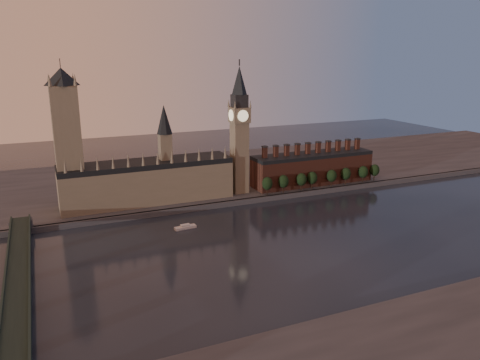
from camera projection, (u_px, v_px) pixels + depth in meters
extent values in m
plane|color=black|center=(296.00, 247.00, 288.29)|extent=(900.00, 900.00, 0.00)
cube|color=#4D4E53|center=(238.00, 202.00, 367.41)|extent=(900.00, 4.00, 4.00)
cube|color=#4D4E53|center=(201.00, 176.00, 447.05)|extent=(900.00, 180.00, 4.00)
cube|color=#766854|center=(148.00, 184.00, 360.28)|extent=(130.00, 30.00, 28.00)
cube|color=black|center=(147.00, 164.00, 356.11)|extent=(130.00, 30.00, 4.00)
cube|color=#766854|center=(165.00, 149.00, 359.29)|extent=(9.00, 9.00, 24.00)
cone|color=black|center=(164.00, 119.00, 353.29)|extent=(12.00, 12.00, 22.00)
cone|color=#766854|center=(65.00, 166.00, 319.13)|extent=(2.60, 2.60, 10.00)
cone|color=#766854|center=(81.00, 164.00, 323.27)|extent=(2.60, 2.60, 10.00)
cone|color=#766854|center=(97.00, 163.00, 327.41)|extent=(2.60, 2.60, 10.00)
cone|color=#766854|center=(113.00, 162.00, 331.55)|extent=(2.60, 2.60, 10.00)
cone|color=#766854|center=(128.00, 160.00, 335.68)|extent=(2.60, 2.60, 10.00)
cone|color=#766854|center=(143.00, 159.00, 339.82)|extent=(2.60, 2.60, 10.00)
cone|color=#766854|center=(158.00, 158.00, 343.96)|extent=(2.60, 2.60, 10.00)
cone|color=#766854|center=(172.00, 157.00, 348.10)|extent=(2.60, 2.60, 10.00)
cone|color=#766854|center=(186.00, 155.00, 352.24)|extent=(2.60, 2.60, 10.00)
cone|color=#766854|center=(199.00, 154.00, 356.38)|extent=(2.60, 2.60, 10.00)
cone|color=#766854|center=(212.00, 153.00, 360.52)|extent=(2.60, 2.60, 10.00)
cone|color=#766854|center=(225.00, 152.00, 364.66)|extent=(2.60, 2.60, 10.00)
cube|color=#766854|center=(68.00, 150.00, 330.97)|extent=(18.00, 18.00, 90.00)
cone|color=black|center=(61.00, 77.00, 317.67)|extent=(24.00, 24.00, 12.00)
cylinder|color=#232326|center=(60.00, 68.00, 316.11)|extent=(0.50, 0.50, 12.00)
cone|color=#766854|center=(49.00, 80.00, 308.03)|extent=(3.00, 3.00, 8.00)
cone|color=#766854|center=(75.00, 80.00, 314.20)|extent=(3.00, 3.00, 8.00)
cone|color=#766854|center=(49.00, 79.00, 322.19)|extent=(3.00, 3.00, 8.00)
cone|color=#766854|center=(73.00, 79.00, 328.36)|extent=(3.00, 3.00, 8.00)
cube|color=#766854|center=(239.00, 158.00, 380.88)|extent=(12.00, 12.00, 58.00)
cube|color=#766854|center=(239.00, 115.00, 371.75)|extent=(14.00, 14.00, 12.00)
cube|color=#232326|center=(239.00, 101.00, 368.88)|extent=(11.00, 11.00, 10.00)
cone|color=black|center=(239.00, 80.00, 364.71)|extent=(13.00, 13.00, 22.00)
cylinder|color=#232326|center=(239.00, 62.00, 361.19)|extent=(1.00, 1.00, 5.00)
cylinder|color=beige|center=(243.00, 116.00, 365.38)|extent=(9.00, 0.50, 9.00)
cylinder|color=beige|center=(236.00, 114.00, 378.12)|extent=(9.00, 0.50, 9.00)
cylinder|color=beige|center=(231.00, 115.00, 368.97)|extent=(0.50, 9.00, 9.00)
cylinder|color=beige|center=(248.00, 114.00, 374.53)|extent=(0.50, 9.00, 9.00)
cone|color=#766854|center=(235.00, 105.00, 361.14)|extent=(2.00, 2.00, 6.00)
cone|color=#766854|center=(250.00, 104.00, 366.16)|extent=(2.00, 2.00, 6.00)
cone|color=#766854|center=(229.00, 103.00, 372.65)|extent=(2.00, 2.00, 6.00)
cone|color=#766854|center=(244.00, 102.00, 377.66)|extent=(2.00, 2.00, 6.00)
cube|color=brown|center=(312.00, 170.00, 412.32)|extent=(110.00, 25.00, 24.00)
cube|color=black|center=(313.00, 155.00, 408.80)|extent=(110.00, 25.00, 3.00)
cube|color=brown|center=(265.00, 153.00, 389.10)|extent=(3.50, 3.50, 9.00)
cube|color=#232326|center=(265.00, 147.00, 387.80)|extent=(4.20, 4.20, 1.00)
cube|color=brown|center=(276.00, 152.00, 393.13)|extent=(3.50, 3.50, 9.00)
cube|color=#232326|center=(276.00, 146.00, 391.83)|extent=(4.20, 4.20, 1.00)
cube|color=brown|center=(287.00, 151.00, 397.16)|extent=(3.50, 3.50, 9.00)
cube|color=#232326|center=(287.00, 145.00, 395.86)|extent=(4.20, 4.20, 1.00)
cube|color=brown|center=(297.00, 150.00, 401.19)|extent=(3.50, 3.50, 9.00)
cube|color=#232326|center=(298.00, 144.00, 399.89)|extent=(4.20, 4.20, 1.00)
cube|color=brown|center=(308.00, 149.00, 405.22)|extent=(3.50, 3.50, 9.00)
cube|color=#232326|center=(308.00, 143.00, 403.92)|extent=(4.20, 4.20, 1.00)
cube|color=brown|center=(318.00, 148.00, 409.25)|extent=(3.50, 3.50, 9.00)
cube|color=#232326|center=(318.00, 142.00, 407.94)|extent=(4.20, 4.20, 1.00)
cube|color=brown|center=(328.00, 147.00, 413.28)|extent=(3.50, 3.50, 9.00)
cube|color=#232326|center=(328.00, 141.00, 411.97)|extent=(4.20, 4.20, 1.00)
cube|color=brown|center=(338.00, 146.00, 417.31)|extent=(3.50, 3.50, 9.00)
cube|color=#232326|center=(338.00, 140.00, 416.00)|extent=(4.20, 4.20, 1.00)
cube|color=brown|center=(348.00, 145.00, 421.34)|extent=(3.50, 3.50, 9.00)
cube|color=#232326|center=(348.00, 140.00, 420.03)|extent=(4.20, 4.20, 1.00)
cube|color=brown|center=(357.00, 144.00, 425.37)|extent=(3.50, 3.50, 9.00)
cube|color=#232326|center=(357.00, 139.00, 424.06)|extent=(4.20, 4.20, 1.00)
cylinder|color=black|center=(267.00, 191.00, 380.03)|extent=(0.80, 0.80, 6.00)
ellipsoid|color=black|center=(267.00, 183.00, 378.33)|extent=(8.60, 8.60, 10.75)
cylinder|color=black|center=(283.00, 189.00, 386.25)|extent=(0.80, 0.80, 6.00)
ellipsoid|color=black|center=(283.00, 181.00, 384.55)|extent=(8.60, 8.60, 10.75)
cylinder|color=black|center=(301.00, 187.00, 392.27)|extent=(0.80, 0.80, 6.00)
ellipsoid|color=black|center=(301.00, 179.00, 390.58)|extent=(8.60, 8.60, 10.75)
cylinder|color=black|center=(312.00, 185.00, 397.20)|extent=(0.80, 0.80, 6.00)
ellipsoid|color=black|center=(312.00, 178.00, 395.51)|extent=(8.60, 8.60, 10.75)
cylinder|color=black|center=(331.00, 183.00, 403.90)|extent=(0.80, 0.80, 6.00)
ellipsoid|color=black|center=(332.00, 176.00, 402.21)|extent=(8.60, 8.60, 10.75)
cylinder|color=black|center=(345.00, 181.00, 410.82)|extent=(0.80, 0.80, 6.00)
ellipsoid|color=black|center=(346.00, 174.00, 409.12)|extent=(8.60, 8.60, 10.75)
cylinder|color=black|center=(363.00, 179.00, 417.15)|extent=(0.80, 0.80, 6.00)
ellipsoid|color=black|center=(363.00, 172.00, 415.46)|extent=(8.60, 8.60, 10.75)
cylinder|color=black|center=(374.00, 177.00, 423.19)|extent=(0.80, 0.80, 6.00)
ellipsoid|color=black|center=(375.00, 170.00, 421.49)|extent=(8.60, 8.60, 10.75)
cube|color=#1B2A24|center=(17.00, 285.00, 221.71)|extent=(12.00, 200.00, 2.50)
cube|color=#1B2A24|center=(4.00, 283.00, 219.10)|extent=(1.00, 200.00, 1.30)
cube|color=#1B2A24|center=(29.00, 279.00, 223.34)|extent=(1.00, 200.00, 1.30)
cube|color=#4D4E53|center=(21.00, 224.00, 306.30)|extent=(14.00, 8.00, 6.00)
cylinder|color=#232326|center=(16.00, 348.00, 182.34)|extent=(8.00, 8.00, 7.75)
cylinder|color=#232326|center=(18.00, 307.00, 212.43)|extent=(8.00, 8.00, 7.75)
cylinder|color=#232326|center=(20.00, 275.00, 242.52)|extent=(8.00, 8.00, 7.75)
cylinder|color=#232326|center=(21.00, 251.00, 272.61)|extent=(8.00, 8.00, 7.75)
cylinder|color=#232326|center=(21.00, 231.00, 302.69)|extent=(8.00, 8.00, 7.75)
cube|color=silver|center=(185.00, 227.00, 317.89)|extent=(15.15, 5.61, 1.69)
cube|color=silver|center=(185.00, 225.00, 317.50)|extent=(6.62, 3.76, 1.27)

